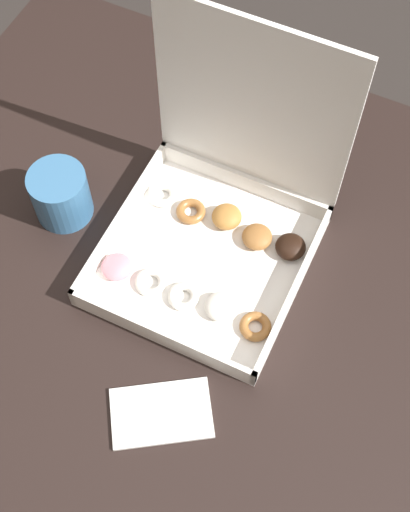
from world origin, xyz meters
TOP-DOWN VIEW (x-y plane):
  - ground_plane at (0.00, 0.00)m, footprint 8.00×8.00m
  - dining_table at (0.00, 0.00)m, footprint 1.03×0.93m
  - donut_box at (0.06, 0.07)m, footprint 0.31×0.32m
  - coffee_mug at (-0.20, 0.00)m, footprint 0.09×0.09m
  - paper_napkin at (0.11, -0.24)m, footprint 0.17×0.15m

SIDE VIEW (x-z plane):
  - ground_plane at x=0.00m, z-range 0.00..0.00m
  - dining_table at x=0.00m, z-range 0.27..1.00m
  - paper_napkin at x=0.11m, z-range 0.73..0.74m
  - coffee_mug at x=-0.20m, z-range 0.74..0.83m
  - donut_box at x=0.06m, z-range 0.63..1.00m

